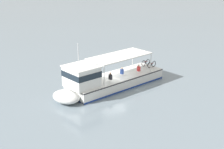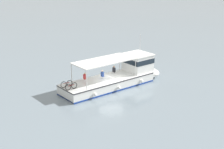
{
  "view_description": "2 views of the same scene",
  "coord_description": "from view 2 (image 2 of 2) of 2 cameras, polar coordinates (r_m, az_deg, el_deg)",
  "views": [
    {
      "loc": [
        -31.59,
        1.96,
        12.23
      ],
      "look_at": [
        -0.43,
        0.12,
        1.4
      ],
      "focal_mm": 52.4,
      "sensor_mm": 36.0,
      "label": 1
    },
    {
      "loc": [
        34.2,
        -0.08,
        12.95
      ],
      "look_at": [
        -0.43,
        0.12,
        1.4
      ],
      "focal_mm": 53.65,
      "sensor_mm": 36.0,
      "label": 2
    }
  ],
  "objects": [
    {
      "name": "ground_plane",
      "position": [
        36.57,
        -0.18,
        -2.3
      ],
      "size": [
        400.0,
        400.0,
        0.0
      ],
      "primitive_type": "plane",
      "color": "gray"
    },
    {
      "name": "ferry_main",
      "position": [
        37.24,
        1.22,
        -0.25
      ],
      "size": [
        10.31,
        11.89,
        5.32
      ],
      "color": "white",
      "rests_on": "ground"
    }
  ]
}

